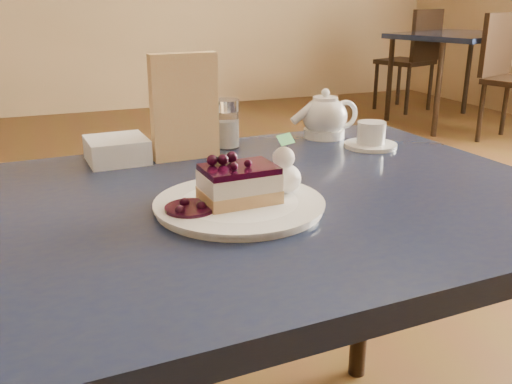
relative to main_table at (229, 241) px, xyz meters
name	(u,v)px	position (x,y,z in m)	size (l,w,h in m)	color
main_table	(229,241)	(0.00, 0.00, 0.00)	(1.18, 0.81, 0.72)	#171F30
dessert_plate	(239,205)	(0.00, -0.05, 0.08)	(0.26, 0.26, 0.01)	white
cheesecake_slice	(239,184)	(0.00, -0.05, 0.12)	(0.12, 0.09, 0.06)	tan
whipped_cream	(283,178)	(0.08, -0.03, 0.11)	(0.06, 0.06, 0.05)	white
berry_sauce	(190,208)	(-0.08, -0.06, 0.09)	(0.08, 0.08, 0.01)	black
tea_set	(334,122)	(0.36, 0.30, 0.12)	(0.21, 0.23, 0.10)	white
menu_card	(185,107)	(0.00, 0.26, 0.18)	(0.13, 0.03, 0.21)	beige
sugar_shaker	(226,123)	(0.11, 0.31, 0.13)	(0.06, 0.06, 0.10)	white
napkin_stack	(117,150)	(-0.13, 0.29, 0.10)	(0.11, 0.11, 0.05)	white
bg_table_far_right	(450,116)	(2.98, 2.96, -0.57)	(1.19, 1.79, 1.19)	#171F30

